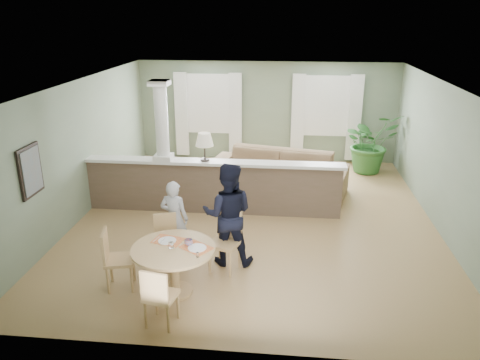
# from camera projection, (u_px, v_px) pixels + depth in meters

# --- Properties ---
(ground) EXTENTS (8.00, 8.00, 0.00)m
(ground) POSITION_uv_depth(u_px,v_px,m) (256.00, 217.00, 9.49)
(ground) COLOR tan
(ground) RESTS_ON ground
(room_shell) EXTENTS (7.02, 8.02, 2.71)m
(room_shell) POSITION_uv_depth(u_px,v_px,m) (257.00, 123.00, 9.47)
(room_shell) COLOR gray
(room_shell) RESTS_ON ground
(pony_wall) EXTENTS (5.32, 0.38, 2.70)m
(pony_wall) POSITION_uv_depth(u_px,v_px,m) (209.00, 180.00, 9.54)
(pony_wall) COLOR brown
(pony_wall) RESTS_ON ground
(sofa) EXTENTS (3.34, 1.89, 0.92)m
(sofa) POSITION_uv_depth(u_px,v_px,m) (277.00, 172.00, 10.75)
(sofa) COLOR olive
(sofa) RESTS_ON ground
(houseplant) EXTENTS (1.77, 1.68, 1.54)m
(houseplant) POSITION_uv_depth(u_px,v_px,m) (370.00, 143.00, 11.96)
(houseplant) COLOR #2A5E25
(houseplant) RESTS_ON ground
(dining_table) EXTENTS (1.22, 1.22, 0.83)m
(dining_table) POSITION_uv_depth(u_px,v_px,m) (174.00, 257.00, 6.78)
(dining_table) COLOR tan
(dining_table) RESTS_ON ground
(chair_far_boy) EXTENTS (0.49, 0.49, 0.86)m
(chair_far_boy) POSITION_uv_depth(u_px,v_px,m) (166.00, 238.00, 7.60)
(chair_far_boy) COLOR tan
(chair_far_boy) RESTS_ON ground
(chair_far_man) EXTENTS (0.56, 0.56, 0.98)m
(chair_far_man) POSITION_uv_depth(u_px,v_px,m) (227.00, 237.00, 7.47)
(chair_far_man) COLOR tan
(chair_far_man) RESTS_ON ground
(chair_near) EXTENTS (0.46, 0.46, 0.88)m
(chair_near) POSITION_uv_depth(u_px,v_px,m) (159.00, 295.00, 6.05)
(chair_near) COLOR tan
(chair_near) RESTS_ON ground
(chair_side) EXTENTS (0.51, 0.51, 0.94)m
(chair_side) POSITION_uv_depth(u_px,v_px,m) (114.00, 257.00, 6.92)
(chair_side) COLOR tan
(chair_side) RESTS_ON ground
(child_person) EXTENTS (0.53, 0.40, 1.34)m
(child_person) POSITION_uv_depth(u_px,v_px,m) (174.00, 219.00, 7.83)
(child_person) COLOR #A6A6AC
(child_person) RESTS_ON ground
(man_person) EXTENTS (0.85, 0.67, 1.72)m
(man_person) POSITION_uv_depth(u_px,v_px,m) (228.00, 214.00, 7.53)
(man_person) COLOR black
(man_person) RESTS_ON ground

